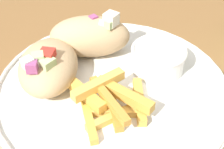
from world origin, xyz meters
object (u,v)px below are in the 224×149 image
Objects in this scene: pita_sandwich_far at (90,36)px; fries_pile at (110,100)px; plate at (112,88)px; sauce_ramekin at (158,57)px; pita_sandwich_near at (48,66)px.

fries_pile is (0.10, -0.06, -0.02)m from pita_sandwich_far.
pita_sandwich_far is (-0.08, 0.03, 0.04)m from plate.
pita_sandwich_far is at bearing 149.68° from fries_pile.
pita_sandwich_far reaches higher than sauce_ramekin.
sauce_ramekin is (0.09, 0.04, -0.01)m from pita_sandwich_far.
pita_sandwich_near reaches higher than plate.
pita_sandwich_far is 1.10× the size of fries_pile.
plate is 2.71× the size of fries_pile.
pita_sandwich_near is at bearing -130.75° from pita_sandwich_far.
pita_sandwich_far is 0.10m from sauce_ramekin.
fries_pile is at bearing -76.91° from pita_sandwich_far.
pita_sandwich_near is 1.16× the size of fries_pile.
fries_pile is (0.10, 0.02, -0.01)m from pita_sandwich_near.
fries_pile is at bearing 55.39° from pita_sandwich_near.
plate is at bearing -104.32° from sauce_ramekin.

